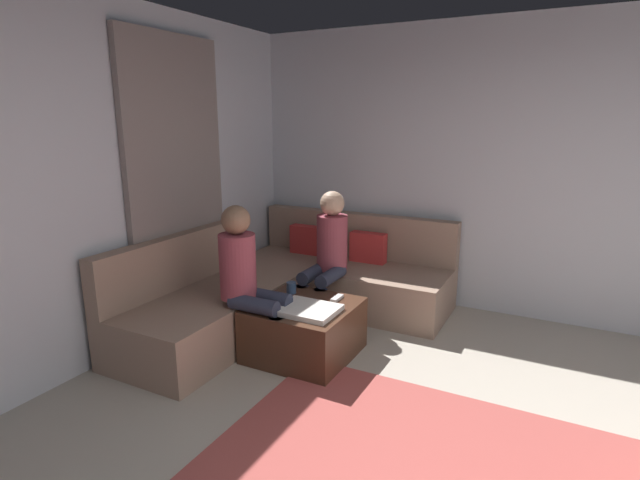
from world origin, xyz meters
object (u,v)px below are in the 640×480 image
object	(u,v)px
game_remote	(337,298)
person_on_couch_side	(248,277)
ottoman	(304,330)
coffee_mug	(291,288)
person_on_couch_back	(327,253)
sectional_couch	(290,288)

from	to	relation	value
game_remote	person_on_couch_side	world-z (taller)	person_on_couch_side
ottoman	coffee_mug	bearing A→B (deg)	140.71
ottoman	person_on_couch_back	distance (m)	0.82
person_on_couch_side	game_remote	bearing A→B (deg)	129.42
sectional_couch	person_on_couch_side	bearing A→B (deg)	-80.06
sectional_couch	game_remote	bearing A→B (deg)	-30.46
person_on_couch_side	coffee_mug	bearing A→B (deg)	161.20
game_remote	person_on_couch_back	distance (m)	0.60
coffee_mug	person_on_couch_side	world-z (taller)	person_on_couch_side
ottoman	person_on_couch_side	distance (m)	0.61
sectional_couch	ottoman	size ratio (longest dim) A/B	3.36
ottoman	person_on_couch_side	xyz separation A→B (m)	(-0.36, -0.22, 0.45)
ottoman	game_remote	world-z (taller)	game_remote
coffee_mug	person_on_couch_back	distance (m)	0.54
person_on_couch_back	person_on_couch_side	xyz separation A→B (m)	(-0.22, -0.90, 0.00)
game_remote	person_on_couch_back	size ratio (longest dim) A/B	0.12
person_on_couch_back	coffee_mug	bearing A→B (deg)	80.66
ottoman	person_on_couch_back	xyz separation A→B (m)	(-0.14, 0.68, 0.45)
coffee_mug	person_on_couch_side	xyz separation A→B (m)	(-0.14, -0.40, 0.19)
ottoman	person_on_couch_back	size ratio (longest dim) A/B	0.63
sectional_couch	person_on_couch_side	distance (m)	0.94
ottoman	person_on_couch_side	world-z (taller)	person_on_couch_side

